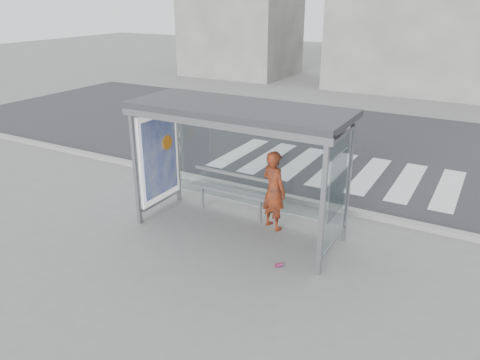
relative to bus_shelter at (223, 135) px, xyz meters
name	(u,v)px	position (x,y,z in m)	size (l,w,h in m)	color
ground	(238,231)	(0.37, -0.06, -1.98)	(80.00, 80.00, 0.00)	slate
road	(343,143)	(0.37, 6.94, -1.98)	(30.00, 10.00, 0.01)	#28282B
curb	(278,195)	(0.37, 1.89, -1.92)	(30.00, 0.18, 0.12)	gray
crosswalk	(333,169)	(0.87, 4.44, -1.98)	(6.55, 3.00, 0.00)	silver
bus_shelter	(223,135)	(0.00, 0.00, 0.00)	(4.25, 1.65, 2.62)	gray
building_left	(241,22)	(-9.63, 17.94, 1.02)	(6.00, 5.00, 6.00)	slate
building_center	(416,38)	(0.37, 17.94, 0.52)	(8.00, 5.00, 5.00)	slate
person	(274,190)	(0.92, 0.45, -1.15)	(0.61, 0.40, 1.67)	red
bench	(230,191)	(-0.15, 0.52, -1.41)	(1.88, 0.23, 0.97)	gray
soda_can	(279,265)	(1.68, -0.89, -1.95)	(0.07, 0.07, 0.13)	#C03872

